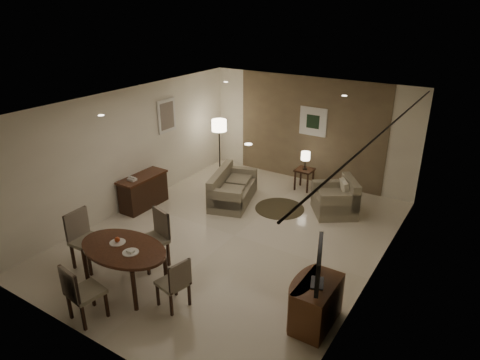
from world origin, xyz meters
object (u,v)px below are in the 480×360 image
Objects in this scene: floor_lamp at (220,148)px; armchair at (335,197)px; chair_right at (173,282)px; dining_table at (126,267)px; side_table at (304,179)px; console_desk at (143,191)px; chair_far at (151,240)px; chair_left at (88,241)px; sofa at (233,187)px; tv_cabinet at (317,304)px; chair_near at (86,291)px.

armchair is at bearing -8.18° from floor_lamp.
chair_right reaches higher than armchair.
dining_table is 1.86× the size of chair_right.
side_table is at bearing -162.46° from armchair.
chair_far reaches higher than console_desk.
chair_left is 4.83m from floor_lamp.
floor_lamp is at bearing 81.64° from console_desk.
console_desk is 2.47m from chair_far.
console_desk is 1.17× the size of chair_far.
dining_table is at bearing -59.27° from armchair.
sofa is (-0.23, 2.99, -0.14)m from chair_far.
dining_table is at bearing -98.84° from side_table.
floor_lamp is at bearing 107.33° from dining_table.
chair_far is 1.91× the size of side_table.
console_desk is at bearing 128.76° from dining_table.
chair_right is (-2.03, -0.81, 0.08)m from tv_cabinet.
sofa is at bearing -13.19° from chair_left.
floor_lamp reaches higher than side_table.
tv_cabinet is 3.38m from chair_near.
console_desk is 3.02m from dining_table.
console_desk reaches higher than tv_cabinet.
dining_table is at bearing -97.14° from chair_left.
armchair reaches higher than dining_table.
tv_cabinet is at bearing -63.35° from side_table.
chair_near is 1.41m from chair_left.
sofa is at bearing 110.25° from chair_far.
chair_far is at bearing -70.91° from floor_lamp.
console_desk is 2.57m from floor_lamp.
chair_near is at bearing -54.93° from armchair.
chair_near reaches higher than console_desk.
floor_lamp is (-2.33, -0.35, 0.50)m from side_table.
dining_table is 0.97m from chair_right.
floor_lamp is (-1.45, 4.18, 0.26)m from chair_far.
chair_right is 5.44m from floor_lamp.
tv_cabinet is 3.08m from chair_far.
tv_cabinet is at bearing -141.41° from chair_near.
side_table is (1.79, 5.14, -0.25)m from chair_left.
sofa is (0.67, 3.60, -0.15)m from chair_left.
console_desk is at bearing -133.33° from side_table.
dining_table is 4.78m from armchair.
sofa is at bearing -125.92° from side_table.
sofa is at bearing 39.84° from console_desk.
armchair is (2.91, 4.30, -0.12)m from chair_left.
dining_table is 2.97× the size of side_table.
tv_cabinet is 0.88× the size of chair_far.
chair_left reaches higher than console_desk.
side_table is (-2.19, 4.36, -0.08)m from tv_cabinet.
chair_left is at bearing -69.57° from armchair.
chair_near is 4.54m from sofa.
armchair is (2.23, 0.70, 0.03)m from sofa.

